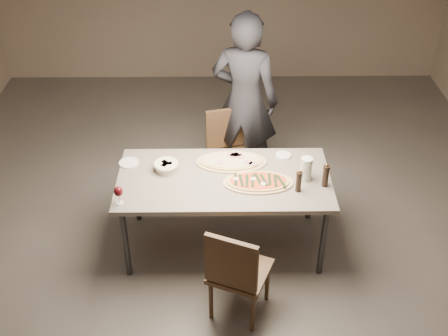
{
  "coord_description": "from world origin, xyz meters",
  "views": [
    {
      "loc": [
        -0.04,
        -3.83,
        3.53
      ],
      "look_at": [
        0.0,
        0.0,
        0.85
      ],
      "focal_mm": 45.0,
      "sensor_mm": 36.0,
      "label": 1
    }
  ],
  "objects_px": {
    "dining_table": "(224,183)",
    "ham_pizza": "(231,161)",
    "pepper_mill_left": "(299,181)",
    "chair_far": "(228,148)",
    "carafe": "(306,169)",
    "bread_basket": "(166,166)",
    "zucchini_pizza": "(258,182)",
    "chair_near": "(236,271)",
    "diner": "(245,101)"
  },
  "relations": [
    {
      "from": "zucchini_pizza",
      "to": "carafe",
      "type": "xyz_separation_m",
      "value": [
        0.4,
        0.06,
        0.09
      ]
    },
    {
      "from": "carafe",
      "to": "ham_pizza",
      "type": "bearing_deg",
      "value": 157.95
    },
    {
      "from": "bread_basket",
      "to": "diner",
      "type": "height_order",
      "value": "diner"
    },
    {
      "from": "pepper_mill_left",
      "to": "chair_far",
      "type": "height_order",
      "value": "pepper_mill_left"
    },
    {
      "from": "dining_table",
      "to": "bread_basket",
      "type": "height_order",
      "value": "bread_basket"
    },
    {
      "from": "dining_table",
      "to": "ham_pizza",
      "type": "xyz_separation_m",
      "value": [
        0.07,
        0.22,
        0.07
      ]
    },
    {
      "from": "dining_table",
      "to": "chair_near",
      "type": "relative_size",
      "value": 2.02
    },
    {
      "from": "zucchini_pizza",
      "to": "ham_pizza",
      "type": "relative_size",
      "value": 0.95
    },
    {
      "from": "zucchini_pizza",
      "to": "dining_table",
      "type": "bearing_deg",
      "value": 152.4
    },
    {
      "from": "dining_table",
      "to": "pepper_mill_left",
      "type": "height_order",
      "value": "pepper_mill_left"
    },
    {
      "from": "carafe",
      "to": "chair_near",
      "type": "relative_size",
      "value": 0.23
    },
    {
      "from": "diner",
      "to": "ham_pizza",
      "type": "bearing_deg",
      "value": 96.31
    },
    {
      "from": "bread_basket",
      "to": "chair_near",
      "type": "distance_m",
      "value": 1.16
    },
    {
      "from": "carafe",
      "to": "diner",
      "type": "relative_size",
      "value": 0.11
    },
    {
      "from": "dining_table",
      "to": "diner",
      "type": "distance_m",
      "value": 1.1
    },
    {
      "from": "zucchini_pizza",
      "to": "bread_basket",
      "type": "bearing_deg",
      "value": 154.4
    },
    {
      "from": "zucchini_pizza",
      "to": "bread_basket",
      "type": "relative_size",
      "value": 2.72
    },
    {
      "from": "ham_pizza",
      "to": "zucchini_pizza",
      "type": "bearing_deg",
      "value": -35.52
    },
    {
      "from": "dining_table",
      "to": "bread_basket",
      "type": "relative_size",
      "value": 8.36
    },
    {
      "from": "bread_basket",
      "to": "chair_far",
      "type": "bearing_deg",
      "value": 54.69
    },
    {
      "from": "bread_basket",
      "to": "chair_far",
      "type": "relative_size",
      "value": 0.25
    },
    {
      "from": "pepper_mill_left",
      "to": "chair_far",
      "type": "relative_size",
      "value": 0.24
    },
    {
      "from": "zucchini_pizza",
      "to": "carafe",
      "type": "bearing_deg",
      "value": -2.44
    },
    {
      "from": "dining_table",
      "to": "diner",
      "type": "height_order",
      "value": "diner"
    },
    {
      "from": "dining_table",
      "to": "carafe",
      "type": "height_order",
      "value": "carafe"
    },
    {
      "from": "zucchini_pizza",
      "to": "ham_pizza",
      "type": "height_order",
      "value": "zucchini_pizza"
    },
    {
      "from": "ham_pizza",
      "to": "chair_near",
      "type": "distance_m",
      "value": 1.09
    },
    {
      "from": "bread_basket",
      "to": "diner",
      "type": "bearing_deg",
      "value": 52.85
    },
    {
      "from": "ham_pizza",
      "to": "chair_far",
      "type": "relative_size",
      "value": 0.72
    },
    {
      "from": "chair_far",
      "to": "ham_pizza",
      "type": "bearing_deg",
      "value": 77.52
    },
    {
      "from": "zucchini_pizza",
      "to": "diner",
      "type": "height_order",
      "value": "diner"
    },
    {
      "from": "zucchini_pizza",
      "to": "carafe",
      "type": "height_order",
      "value": "carafe"
    },
    {
      "from": "zucchini_pizza",
      "to": "chair_far",
      "type": "height_order",
      "value": "chair_far"
    },
    {
      "from": "zucchini_pizza",
      "to": "pepper_mill_left",
      "type": "distance_m",
      "value": 0.35
    },
    {
      "from": "dining_table",
      "to": "chair_near",
      "type": "bearing_deg",
      "value": -84.37
    },
    {
      "from": "dining_table",
      "to": "zucchini_pizza",
      "type": "relative_size",
      "value": 3.08
    },
    {
      "from": "dining_table",
      "to": "diner",
      "type": "bearing_deg",
      "value": 78.51
    },
    {
      "from": "bread_basket",
      "to": "chair_near",
      "type": "xyz_separation_m",
      "value": [
        0.58,
        -0.96,
        -0.3
      ]
    },
    {
      "from": "bread_basket",
      "to": "chair_near",
      "type": "bearing_deg",
      "value": -58.88
    },
    {
      "from": "bread_basket",
      "to": "carafe",
      "type": "height_order",
      "value": "carafe"
    },
    {
      "from": "bread_basket",
      "to": "pepper_mill_left",
      "type": "relative_size",
      "value": 1.06
    },
    {
      "from": "zucchini_pizza",
      "to": "chair_far",
      "type": "distance_m",
      "value": 1.03
    },
    {
      "from": "zucchini_pizza",
      "to": "diner",
      "type": "xyz_separation_m",
      "value": [
        -0.07,
        1.14,
        0.14
      ]
    },
    {
      "from": "pepper_mill_left",
      "to": "chair_far",
      "type": "distance_m",
      "value": 1.26
    },
    {
      "from": "chair_near",
      "to": "diner",
      "type": "relative_size",
      "value": 0.49
    },
    {
      "from": "chair_near",
      "to": "zucchini_pizza",
      "type": "bearing_deg",
      "value": 98.04
    },
    {
      "from": "carafe",
      "to": "pepper_mill_left",
      "type": "bearing_deg",
      "value": -116.01
    },
    {
      "from": "ham_pizza",
      "to": "diner",
      "type": "distance_m",
      "value": 0.86
    },
    {
      "from": "dining_table",
      "to": "zucchini_pizza",
      "type": "distance_m",
      "value": 0.3
    },
    {
      "from": "chair_near",
      "to": "chair_far",
      "type": "bearing_deg",
      "value": 114.11
    }
  ]
}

